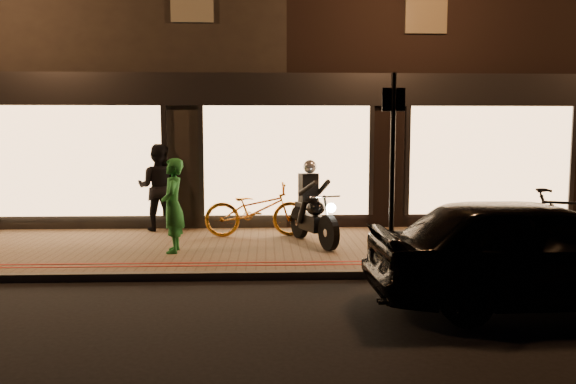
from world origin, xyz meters
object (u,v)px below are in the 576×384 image
object	(u,v)px
motorcycle	(312,211)
parked_car	(533,251)
sign_post	(392,160)
person_green	(173,206)
bicycle_gold	(256,210)

from	to	relation	value
motorcycle	parked_car	world-z (taller)	motorcycle
sign_post	person_green	xyz separation A→B (m)	(-3.58, 1.27, -0.85)
sign_post	parked_car	distance (m)	2.44
sign_post	person_green	size ratio (longest dim) A/B	1.81
bicycle_gold	motorcycle	bearing A→B (deg)	-128.63
sign_post	parked_car	world-z (taller)	sign_post
person_green	parked_car	xyz separation A→B (m)	(5.04, -2.89, -0.23)
bicycle_gold	parked_car	bearing A→B (deg)	-143.17
person_green	motorcycle	bearing A→B (deg)	100.93
motorcycle	sign_post	size ratio (longest dim) A/B	0.62
bicycle_gold	person_green	world-z (taller)	person_green
bicycle_gold	person_green	distance (m)	2.07
sign_post	motorcycle	bearing A→B (deg)	118.58
person_green	bicycle_gold	bearing A→B (deg)	131.28
motorcycle	person_green	world-z (taller)	person_green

